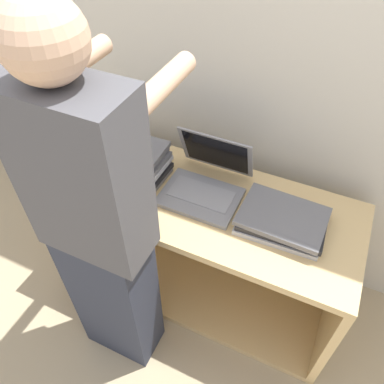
{
  "coord_description": "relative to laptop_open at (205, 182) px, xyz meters",
  "views": [
    {
      "loc": [
        0.46,
        -0.79,
        1.91
      ],
      "look_at": [
        0.0,
        0.2,
        0.81
      ],
      "focal_mm": 35.0,
      "sensor_mm": 36.0,
      "label": 1
    }
  ],
  "objects": [
    {
      "name": "ground_plane",
      "position": [
        0.0,
        -0.35,
        -0.75
      ],
      "size": [
        12.0,
        12.0,
        0.0
      ],
      "primitive_type": "plane",
      "color": "tan"
    },
    {
      "name": "wall_back",
      "position": [
        0.0,
        0.34,
        0.45
      ],
      "size": [
        8.0,
        0.05,
        2.4
      ],
      "color": "beige",
      "rests_on": "ground_plane"
    },
    {
      "name": "cart",
      "position": [
        0.0,
        0.01,
        -0.4
      ],
      "size": [
        1.45,
        0.58,
        0.69
      ],
      "color": "tan",
      "rests_on": "ground_plane"
    },
    {
      "name": "laptop_open",
      "position": [
        0.0,
        0.0,
        0.0
      ],
      "size": [
        0.35,
        0.35,
        0.26
      ],
      "color": "gray",
      "rests_on": "cart"
    },
    {
      "name": "laptop_stack_left",
      "position": [
        -0.38,
        -0.06,
        0.03
      ],
      "size": [
        0.37,
        0.27,
        0.16
      ],
      "color": "gray",
      "rests_on": "cart"
    },
    {
      "name": "laptop_stack_right",
      "position": [
        0.37,
        -0.06,
        -0.02
      ],
      "size": [
        0.36,
        0.28,
        0.07
      ],
      "color": "#B7B7BC",
      "rests_on": "cart"
    },
    {
      "name": "person",
      "position": [
        -0.21,
        -0.5,
        0.09
      ],
      "size": [
        0.4,
        0.53,
        1.66
      ],
      "color": "#2D3342",
      "rests_on": "ground_plane"
    },
    {
      "name": "inventory_tag",
      "position": [
        -0.38,
        -0.12,
        0.11
      ],
      "size": [
        0.06,
        0.02,
        0.01
      ],
      "color": "red",
      "rests_on": "laptop_stack_left"
    }
  ]
}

